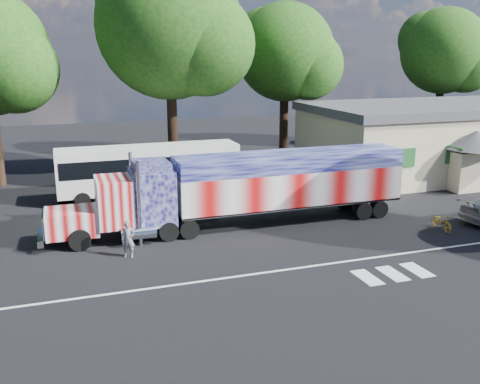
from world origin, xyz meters
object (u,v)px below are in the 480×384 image
object	(u,v)px
bicycle	(442,222)
tree_ne_a	(287,53)
tree_far_ne	(445,52)
woman	(128,239)
coach_bus	(149,171)
tree_n_mid	(172,27)
semi_truck	(248,187)

from	to	relation	value
bicycle	tree_ne_a	xyz separation A→B (m)	(-0.40, 19.32, 8.40)
tree_far_ne	tree_ne_a	bearing A→B (deg)	-177.35
bicycle	woman	bearing A→B (deg)	-179.24
tree_far_ne	woman	bearing A→B (deg)	-149.18
coach_bus	woman	world-z (taller)	coach_bus
bicycle	tree_n_mid	bearing A→B (deg)	128.90
coach_bus	tree_far_ne	bearing A→B (deg)	17.00
woman	bicycle	bearing A→B (deg)	14.12
bicycle	tree_far_ne	world-z (taller)	tree_far_ne
coach_bus	woman	distance (m)	10.31
tree_n_mid	tree_ne_a	xyz separation A→B (m)	(10.02, 3.40, -1.72)
tree_far_ne	tree_ne_a	world-z (taller)	tree_far_ne
coach_bus	tree_n_mid	xyz separation A→B (m)	(2.68, 4.63, 8.87)
tree_n_mid	tree_ne_a	bearing A→B (deg)	18.74
semi_truck	tree_ne_a	distance (m)	18.97
tree_far_ne	tree_ne_a	distance (m)	16.02
semi_truck	tree_n_mid	size ratio (longest dim) A/B	1.22
tree_far_ne	bicycle	bearing A→B (deg)	-127.88
woman	bicycle	distance (m)	15.82
woman	tree_n_mid	bearing A→B (deg)	88.94
tree_far_ne	tree_ne_a	size ratio (longest dim) A/B	1.00
bicycle	tree_ne_a	bearing A→B (deg)	96.87
semi_truck	tree_ne_a	world-z (taller)	tree_ne_a
woman	tree_ne_a	size ratio (longest dim) A/B	0.13
woman	tree_n_mid	xyz separation A→B (m)	(5.33, 14.56, 9.72)
semi_truck	coach_bus	bearing A→B (deg)	118.03
tree_n_mid	woman	bearing A→B (deg)	-110.09
bicycle	tree_far_ne	bearing A→B (deg)	57.79
coach_bus	tree_n_mid	distance (m)	10.36
woman	bicycle	xyz separation A→B (m)	(15.75, -1.35, -0.41)
bicycle	tree_n_mid	xyz separation A→B (m)	(-10.43, 15.92, 10.13)
tree_n_mid	tree_ne_a	distance (m)	10.72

